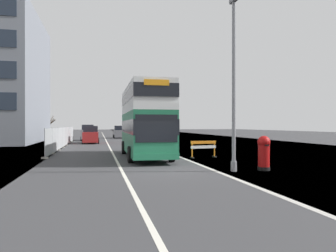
{
  "coord_description": "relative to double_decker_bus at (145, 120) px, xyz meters",
  "views": [
    {
      "loc": [
        -3.1,
        -14.75,
        2.27
      ],
      "look_at": [
        1.32,
        4.78,
        2.2
      ],
      "focal_mm": 33.12,
      "sensor_mm": 36.0,
      "label": 1
    }
  ],
  "objects": [
    {
      "name": "ground",
      "position": [
        0.48,
        -6.7,
        -2.65
      ],
      "size": [
        140.0,
        280.0,
        0.1
      ],
      "color": "#38383A"
    },
    {
      "name": "double_decker_bus",
      "position": [
        0.0,
        0.0,
        0.0
      ],
      "size": [
        2.94,
        10.16,
        4.9
      ],
      "color": "#1E6B47",
      "rests_on": "ground"
    },
    {
      "name": "lamppost_foreground",
      "position": [
        3.28,
        -7.58,
        1.4
      ],
      "size": [
        0.29,
        0.7,
        8.48
      ],
      "color": "gray",
      "rests_on": "ground"
    },
    {
      "name": "red_pillar_postbox",
      "position": [
        4.9,
        -7.57,
        -1.66
      ],
      "size": [
        0.63,
        0.63,
        1.73
      ],
      "color": "black",
      "rests_on": "ground"
    },
    {
      "name": "roadworks_barrier",
      "position": [
        3.92,
        -1.28,
        -1.85
      ],
      "size": [
        1.9,
        0.68,
        1.16
      ],
      "color": "orange",
      "rests_on": "ground"
    },
    {
      "name": "construction_site_fence",
      "position": [
        -6.66,
        12.24,
        -1.62
      ],
      "size": [
        0.44,
        24.0,
        2.06
      ],
      "color": "#A8AAAD",
      "rests_on": "ground"
    },
    {
      "name": "car_oncoming_near",
      "position": [
        -4.07,
        17.92,
        -1.6
      ],
      "size": [
        2.03,
        4.59,
        2.14
      ],
      "color": "maroon",
      "rests_on": "ground"
    },
    {
      "name": "car_receding_mid",
      "position": [
        -4.64,
        25.22,
        -1.53
      ],
      "size": [
        1.97,
        4.02,
        2.3
      ],
      "color": "slate",
      "rests_on": "ground"
    },
    {
      "name": "car_receding_far",
      "position": [
        0.37,
        32.31,
        -1.61
      ],
      "size": [
        1.98,
        4.47,
        2.13
      ],
      "color": "slate",
      "rests_on": "ground"
    },
    {
      "name": "bare_tree_far_verge_near",
      "position": [
        -14.88,
        26.18,
        -0.2
      ],
      "size": [
        2.19,
        2.73,
        4.77
      ],
      "color": "#4C3D2D",
      "rests_on": "ground"
    },
    {
      "name": "bare_tree_far_verge_mid",
      "position": [
        -13.35,
        47.48,
        -0.5
      ],
      "size": [
        3.3,
        2.76,
        4.22
      ],
      "color": "#4C3D2D",
      "rests_on": "ground"
    }
  ]
}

